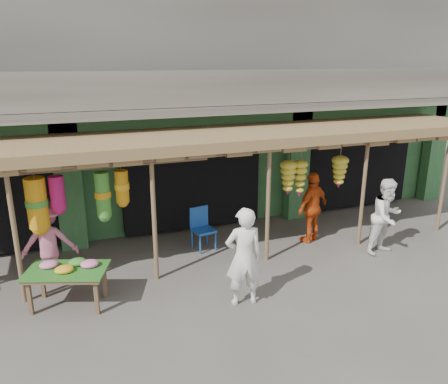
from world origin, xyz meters
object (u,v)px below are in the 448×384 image
object	(u,v)px
blue_chair	(202,226)
person_front	(244,257)
person_vendor	(312,207)
person_right	(387,217)
flower_table	(68,271)
person_shopper	(49,242)

from	to	relation	value
blue_chair	person_front	world-z (taller)	person_front
blue_chair	person_vendor	size ratio (longest dim) A/B	0.57
person_right	person_vendor	world-z (taller)	person_right
flower_table	person_shopper	distance (m)	1.14
blue_chair	person_shopper	bearing A→B (deg)	177.52
person_right	person_shopper	size ratio (longest dim) A/B	1.05
flower_table	blue_chair	bearing A→B (deg)	47.17
flower_table	blue_chair	distance (m)	3.42
blue_chair	flower_table	bearing A→B (deg)	-163.32
blue_chair	person_front	size ratio (longest dim) A/B	0.54
person_vendor	person_shopper	world-z (taller)	person_vendor
person_right	person_vendor	bearing A→B (deg)	124.22
flower_table	person_front	bearing A→B (deg)	0.30
blue_chair	person_right	bearing A→B (deg)	-34.92
person_front	person_right	bearing A→B (deg)	-160.07
person_vendor	person_front	bearing A→B (deg)	15.00
person_front	person_shopper	bearing A→B (deg)	-25.75
person_right	flower_table	bearing A→B (deg)	166.56
person_right	person_vendor	size ratio (longest dim) A/B	1.01
blue_chair	person_vendor	xyz separation A→B (m)	(2.65, -0.57, 0.32)
person_vendor	person_right	bearing A→B (deg)	113.78
blue_chair	person_shopper	distance (m)	3.39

